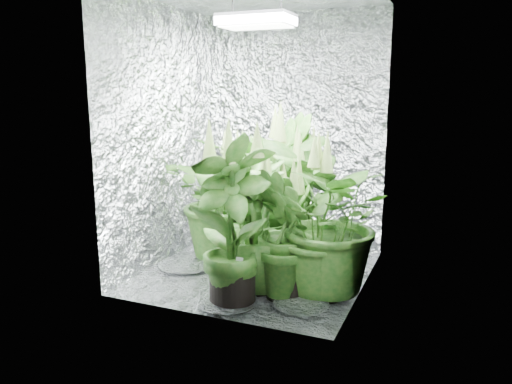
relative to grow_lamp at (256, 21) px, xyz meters
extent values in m
plane|color=silver|center=(0.00, 0.00, -1.83)|extent=(1.60, 1.60, 0.00)
cube|color=silver|center=(0.00, 0.80, -0.83)|extent=(1.60, 0.02, 2.00)
cube|color=silver|center=(0.00, -0.80, -0.83)|extent=(1.60, 0.02, 2.00)
cube|color=silver|center=(-0.80, 0.00, -0.83)|extent=(0.02, 1.60, 2.00)
cube|color=silver|center=(0.80, 0.00, -0.83)|extent=(0.02, 1.60, 2.00)
cube|color=gray|center=(0.00, 0.00, 0.00)|extent=(0.50, 0.30, 0.08)
cube|color=white|center=(0.00, 0.00, -0.04)|extent=(0.46, 0.26, 0.01)
cylinder|color=black|center=(-0.18, 0.00, 0.11)|extent=(0.01, 0.01, 0.13)
cylinder|color=black|center=(0.18, 0.00, 0.11)|extent=(0.01, 0.01, 0.13)
cylinder|color=black|center=(-0.33, 0.17, -1.71)|extent=(0.25, 0.25, 0.23)
cylinder|color=#402918|center=(-0.33, 0.17, -1.62)|extent=(0.23, 0.23, 0.03)
imported|color=#124911|center=(-0.33, 0.17, -1.30)|extent=(0.90, 0.90, 0.99)
cone|color=olive|center=(-0.33, 0.17, -0.86)|extent=(0.08, 0.08, 0.23)
cylinder|color=black|center=(0.33, 0.21, -1.70)|extent=(0.28, 0.28, 0.25)
cylinder|color=#402918|center=(0.33, 0.21, -1.59)|extent=(0.25, 0.25, 0.03)
imported|color=#124911|center=(0.33, 0.21, -1.30)|extent=(0.74, 0.74, 1.00)
cone|color=olive|center=(0.33, 0.21, -0.86)|extent=(0.09, 0.09, 0.25)
cylinder|color=black|center=(0.08, 0.27, -1.69)|extent=(0.30, 0.30, 0.27)
cylinder|color=#402918|center=(0.08, 0.27, -1.57)|extent=(0.28, 0.28, 0.03)
imported|color=#124911|center=(0.08, 0.27, -1.21)|extent=(0.73, 0.73, 1.16)
cone|color=olive|center=(0.08, 0.27, -0.70)|extent=(0.10, 0.10, 0.27)
cylinder|color=black|center=(-0.11, 0.08, -1.70)|extent=(0.29, 0.29, 0.25)
cylinder|color=#402918|center=(-0.11, 0.08, -1.59)|extent=(0.26, 0.26, 0.03)
imported|color=#124911|center=(-0.11, 0.08, -1.34)|extent=(0.71, 0.71, 0.91)
cone|color=olive|center=(-0.11, 0.08, -0.94)|extent=(0.09, 0.09, 0.25)
cylinder|color=black|center=(0.58, -0.23, -1.70)|extent=(0.28, 0.28, 0.25)
cylinder|color=#402918|center=(0.58, -0.23, -1.59)|extent=(0.26, 0.26, 0.03)
imported|color=#124911|center=(0.58, -0.23, -1.29)|extent=(1.24, 1.24, 1.01)
cone|color=olive|center=(0.58, -0.23, -0.85)|extent=(0.09, 0.09, 0.25)
cylinder|color=black|center=(0.08, -0.59, -1.69)|extent=(0.30, 0.30, 0.27)
cylinder|color=#402918|center=(0.08, -0.59, -1.58)|extent=(0.27, 0.27, 0.03)
imported|color=#124911|center=(0.08, -0.59, -1.25)|extent=(0.81, 0.81, 1.10)
cone|color=olive|center=(0.08, -0.59, -0.76)|extent=(0.10, 0.10, 0.27)
cylinder|color=black|center=(0.36, -0.34, -1.71)|extent=(0.26, 0.26, 0.24)
cylinder|color=#402918|center=(0.36, -0.34, -1.61)|extent=(0.24, 0.24, 0.03)
imported|color=#124911|center=(0.36, -0.34, -1.37)|extent=(0.64, 0.64, 0.85)
cone|color=olive|center=(0.36, -0.34, -1.00)|extent=(0.08, 0.08, 0.24)
cylinder|color=black|center=(0.12, -0.31, -1.71)|extent=(0.26, 0.26, 0.24)
cylinder|color=#402918|center=(0.12, -0.31, -1.61)|extent=(0.24, 0.24, 0.03)
imported|color=#124911|center=(0.12, -0.31, -1.36)|extent=(0.70, 0.70, 0.88)
cone|color=olive|center=(0.12, -0.31, -0.97)|extent=(0.08, 0.08, 0.24)
cylinder|color=black|center=(0.65, 0.62, -1.79)|extent=(0.13, 0.13, 0.07)
cylinder|color=black|center=(0.65, 0.62, -1.65)|extent=(0.12, 0.12, 0.09)
cylinder|color=#4C4C51|center=(0.60, 0.64, -1.65)|extent=(0.12, 0.26, 0.27)
torus|color=#4C4C51|center=(0.60, 0.64, -1.65)|extent=(0.12, 0.26, 0.28)
cube|color=white|center=(0.14, -0.62, -1.53)|extent=(0.05, 0.03, 0.08)
camera|label=1|loc=(1.38, -3.31, -0.46)|focal=35.00mm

